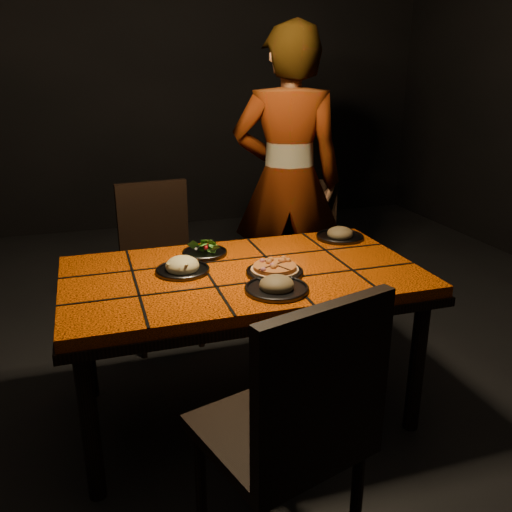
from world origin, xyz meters
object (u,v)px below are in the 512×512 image
object	(u,v)px
chair_far_left	(159,252)
plate_pizza	(275,270)
chair_far_right	(304,242)
plate_pasta	(183,268)
diner	(288,182)
chair_near	(296,424)
dining_table	(243,287)

from	to	relation	value
chair_far_left	plate_pizza	world-z (taller)	chair_far_left
chair_far_right	plate_pasta	size ratio (longest dim) A/B	3.79
diner	plate_pasta	world-z (taller)	diner
chair_near	chair_far_left	xyz separation A→B (m)	(-0.16, 1.89, -0.04)
chair_far_right	diner	distance (m)	0.43
diner	plate_pasta	bearing A→B (deg)	64.25
chair_near	plate_pasta	size ratio (longest dim) A/B	4.25
chair_near	chair_far_right	size ratio (longest dim) A/B	1.12
chair_far_right	chair_far_left	bearing A→B (deg)	-158.20
dining_table	chair_far_left	bearing A→B (deg)	104.99
chair_far_left	chair_far_right	world-z (taller)	chair_far_left
dining_table	plate_pasta	xyz separation A→B (m)	(-0.26, 0.06, 0.10)
dining_table	chair_far_left	size ratio (longest dim) A/B	1.68
chair_far_right	plate_pasta	xyz separation A→B (m)	(-0.96, -0.87, 0.24)
chair_far_right	diner	size ratio (longest dim) A/B	0.49
plate_pizza	plate_pasta	bearing A→B (deg)	158.87
diner	chair_near	bearing A→B (deg)	88.29
dining_table	plate_pizza	distance (m)	0.18
chair_far_right	plate_pasta	distance (m)	1.32
chair_near	diner	size ratio (longest dim) A/B	0.55
chair_near	diner	distance (m)	2.00
chair_far_left	plate_pasta	distance (m)	0.92
dining_table	chair_near	xyz separation A→B (m)	(-0.10, -0.92, -0.08)
dining_table	plate_pizza	bearing A→B (deg)	-34.35
chair_far_right	chair_near	bearing A→B (deg)	-89.93
chair_near	plate_pasta	bearing A→B (deg)	-97.17
diner	plate_pasta	size ratio (longest dim) A/B	7.72
dining_table	plate_pasta	bearing A→B (deg)	166.20
dining_table	plate_pasta	world-z (taller)	plate_pasta
dining_table	diner	distance (m)	1.12
plate_pizza	plate_pasta	size ratio (longest dim) A/B	1.17
chair_near	dining_table	bearing A→B (deg)	-112.73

